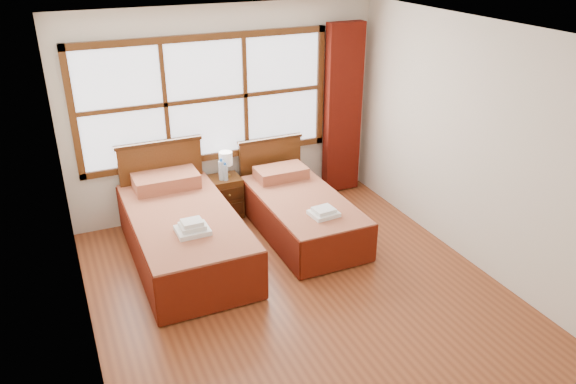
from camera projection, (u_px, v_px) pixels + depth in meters
name	position (u px, v px, depth m)	size (l,w,h in m)	color
floor	(301.00, 295.00, 5.70)	(4.50, 4.50, 0.00)	brown
ceiling	(304.00, 33.00, 4.60)	(4.50, 4.50, 0.00)	white
wall_back	(226.00, 112.00, 7.01)	(4.00, 4.00, 0.00)	silver
wall_left	(73.00, 219.00, 4.41)	(4.50, 4.50, 0.00)	silver
wall_right	(475.00, 147.00, 5.89)	(4.50, 4.50, 0.00)	silver
window	(206.00, 99.00, 6.80)	(3.16, 0.06, 1.56)	white
curtain	(343.00, 110.00, 7.54)	(0.50, 0.16, 2.30)	#5A1209
bed_left	(183.00, 232.00, 6.22)	(1.11, 2.15, 1.08)	#371C0B
bed_right	(300.00, 211.00, 6.77)	(0.95, 1.97, 0.92)	#371C0B
nightstand	(225.00, 197.00, 7.18)	(0.40, 0.40, 0.53)	#512C11
towels_left	(192.00, 228.00, 5.67)	(0.33, 0.29, 0.14)	white
towels_right	(324.00, 212.00, 6.21)	(0.32, 0.29, 0.09)	white
lamp	(226.00, 159.00, 7.01)	(0.17, 0.17, 0.33)	gold
bottle_near	(221.00, 170.00, 6.96)	(0.07, 0.07, 0.28)	silver
bottle_far	(225.00, 172.00, 6.96)	(0.06, 0.06, 0.23)	silver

